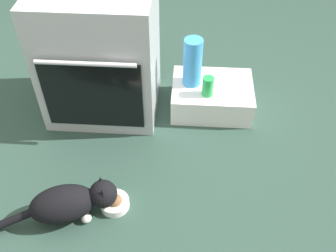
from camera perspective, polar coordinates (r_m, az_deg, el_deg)
The scene contains 7 objects.
ground at distance 2.23m, azimuth -11.38°, elevation -3.92°, with size 8.00×8.00×0.00m, color #284238.
oven at distance 2.28m, azimuth -9.94°, elevation 10.48°, with size 0.64×0.57×0.77m.
pantry_cabinet at distance 2.43m, azimuth 6.44°, elevation 4.37°, with size 0.49×0.37×0.17m, color white.
food_bowl at distance 1.97m, azimuth -7.83°, elevation -11.07°, with size 0.14×0.14×0.08m.
cat at distance 1.91m, azimuth -14.20°, elevation -10.81°, with size 0.63×0.28×0.20m.
soda_can at distance 2.27m, azimuth 5.87°, elevation 5.81°, with size 0.07×0.07×0.12m, color green.
water_bottle at distance 2.29m, azimuth 3.63°, elevation 9.31°, with size 0.11×0.11×0.30m, color #388CD1.
Camera 1 is at (0.53, -1.41, 1.64)m, focal length 41.58 mm.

